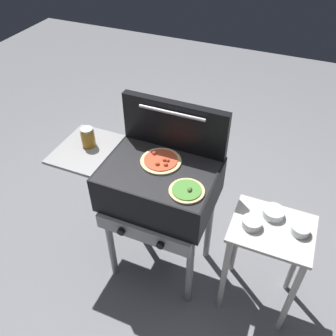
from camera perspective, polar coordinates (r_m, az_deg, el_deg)
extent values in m
plane|color=gray|center=(2.64, -1.04, -14.96)|extent=(8.00, 8.00, 0.00)
cube|color=black|center=(2.04, -1.30, -2.61)|extent=(0.64, 0.48, 0.24)
cube|color=black|center=(1.96, -1.35, -0.16)|extent=(0.61, 0.46, 0.01)
cube|color=#979797|center=(2.16, -13.07, 2.98)|extent=(0.32, 0.41, 0.02)
cube|color=#979797|center=(2.23, -12.64, 0.74)|extent=(0.02, 0.02, 0.24)
cube|color=#979797|center=(2.02, -4.16, -10.69)|extent=(0.58, 0.02, 0.10)
cylinder|color=black|center=(2.04, -7.53, -10.09)|extent=(0.04, 0.02, 0.04)
cylinder|color=black|center=(1.97, -1.25, -12.28)|extent=(0.04, 0.02, 0.04)
cylinder|color=#979797|center=(2.36, -9.18, -11.72)|extent=(0.04, 0.04, 0.66)
cylinder|color=#979797|center=(2.21, 3.49, -16.15)|extent=(0.04, 0.04, 0.66)
cylinder|color=#979797|center=(2.57, -4.98, -5.57)|extent=(0.04, 0.04, 0.66)
cylinder|color=#979797|center=(2.43, 6.60, -9.13)|extent=(0.04, 0.04, 0.66)
cube|color=black|center=(2.03, 1.05, 6.83)|extent=(0.63, 0.06, 0.30)
cylinder|color=#B7B7BC|center=(1.93, 0.59, 8.84)|extent=(0.38, 0.02, 0.02)
cylinder|color=beige|center=(2.00, -1.16, 1.10)|extent=(0.23, 0.23, 0.01)
cylinder|color=#D14C2D|center=(1.99, -1.16, 1.30)|extent=(0.19, 0.19, 0.01)
sphere|color=#C04134|center=(2.03, -2.21, 2.37)|extent=(0.03, 0.03, 0.03)
sphere|color=#B6492E|center=(1.95, -0.36, 0.53)|extent=(0.03, 0.03, 0.03)
sphere|color=#C04B26|center=(1.98, -0.54, 1.30)|extent=(0.02, 0.02, 0.02)
sphere|color=#C14824|center=(1.98, -0.02, 1.20)|extent=(0.02, 0.02, 0.02)
sphere|color=#CC4B26|center=(1.96, -1.71, 0.65)|extent=(0.03, 0.03, 0.03)
cylinder|color=#E0C17F|center=(1.82, 3.02, -3.71)|extent=(0.19, 0.19, 0.01)
cylinder|color=#4C8C38|center=(1.82, 3.03, -3.51)|extent=(0.15, 0.15, 0.01)
sphere|color=#408D39|center=(1.81, 3.64, -3.36)|extent=(0.02, 0.02, 0.02)
sphere|color=#4D7239|center=(1.81, 3.47, -3.62)|extent=(0.02, 0.02, 0.02)
sphere|color=#557F34|center=(1.81, 3.51, -3.42)|extent=(0.03, 0.03, 0.03)
cylinder|color=#B77A1E|center=(2.14, -12.71, 4.73)|extent=(0.08, 0.08, 0.11)
cylinder|color=silver|center=(2.11, -12.95, 6.03)|extent=(0.07, 0.07, 0.01)
cube|color=beige|center=(2.01, 16.46, -9.34)|extent=(0.44, 0.36, 0.02)
cylinder|color=beige|center=(2.20, 8.98, -16.72)|extent=(0.04, 0.04, 0.68)
cylinder|color=beige|center=(2.21, 19.00, -19.28)|extent=(0.04, 0.04, 0.68)
cylinder|color=beige|center=(2.38, 10.99, -10.96)|extent=(0.04, 0.04, 0.68)
cylinder|color=beige|center=(2.39, 20.03, -13.29)|extent=(0.04, 0.04, 0.68)
cylinder|color=silver|center=(2.05, 16.53, -6.88)|extent=(0.12, 0.12, 0.04)
cylinder|color=#996B47|center=(2.05, 16.50, -7.00)|extent=(0.10, 0.10, 0.02)
cylinder|color=silver|center=(2.01, 20.49, -9.23)|extent=(0.10, 0.10, 0.04)
cylinder|color=maroon|center=(2.02, 20.45, -9.35)|extent=(0.08, 0.08, 0.02)
cylinder|color=silver|center=(1.97, 13.31, -8.56)|extent=(0.11, 0.11, 0.04)
cylinder|color=#996B47|center=(1.97, 13.28, -8.69)|extent=(0.09, 0.09, 0.02)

